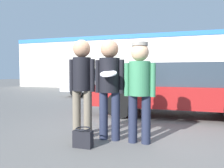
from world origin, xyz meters
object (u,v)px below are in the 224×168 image
(person_middle_with_frisbee, at_px, (110,80))
(shrub, at_px, (123,79))
(person_left, at_px, (82,79))
(person_right, at_px, (140,83))
(parked_car_near, at_px, (175,89))
(parked_car_far, at_px, (111,83))
(handbag, at_px, (83,138))

(person_middle_with_frisbee, distance_m, shrub, 11.06)
(person_left, height_order, person_right, person_left)
(person_middle_with_frisbee, xyz_separation_m, shrub, (-2.51, 10.77, -0.32))
(parked_car_near, bearing_deg, parked_car_far, 128.81)
(person_left, xyz_separation_m, person_right, (1.05, -0.04, -0.05))
(person_middle_with_frisbee, bearing_deg, handbag, -118.53)
(parked_car_near, height_order, shrub, shrub)
(parked_car_near, bearing_deg, shrub, 113.41)
(parked_car_near, distance_m, shrub, 8.92)
(person_right, bearing_deg, person_left, 177.88)
(handbag, bearing_deg, parked_car_near, 67.11)
(parked_car_near, distance_m, parked_car_far, 4.84)
(person_right, height_order, parked_car_far, person_right)
(person_right, distance_m, parked_car_near, 2.67)
(parked_car_near, xyz_separation_m, parked_car_far, (-3.03, 3.77, -0.04))
(person_left, relative_size, handbag, 5.72)
(person_middle_with_frisbee, height_order, handbag, person_middle_with_frisbee)
(shrub, bearing_deg, person_right, -74.29)
(person_right, xyz_separation_m, handbag, (-0.80, -0.48, -0.85))
(shrub, relative_size, handbag, 4.70)
(person_left, xyz_separation_m, handbag, (0.25, -0.52, -0.90))
(person_left, distance_m, parked_car_near, 3.03)
(person_middle_with_frisbee, bearing_deg, person_right, -2.49)
(person_middle_with_frisbee, distance_m, parked_car_far, 6.67)
(person_right, relative_size, handbag, 5.41)
(parked_car_near, bearing_deg, person_middle_with_frisbee, -111.74)
(person_middle_with_frisbee, relative_size, handbag, 5.64)
(person_left, xyz_separation_m, parked_car_far, (-1.47, 6.34, -0.36))
(parked_car_near, bearing_deg, handbag, -112.89)
(person_middle_with_frisbee, height_order, parked_car_far, person_middle_with_frisbee)
(person_middle_with_frisbee, xyz_separation_m, parked_car_near, (1.03, 2.59, -0.32))
(person_left, height_order, parked_car_near, person_left)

